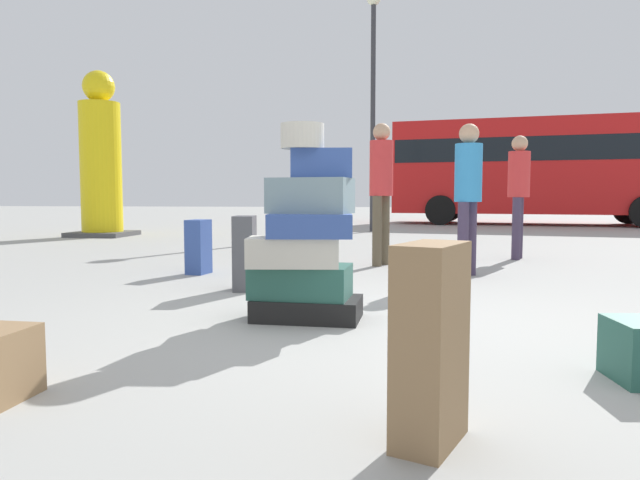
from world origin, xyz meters
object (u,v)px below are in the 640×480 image
at_px(person_bearded_onlooker, 519,185).
at_px(lamp_post, 373,75).
at_px(yellow_dummy_statue, 101,164).
at_px(suitcase_tower, 305,243).
at_px(parked_bus, 538,165).
at_px(suitcase_charcoal_foreground_near, 245,253).
at_px(person_tourist_with_camera, 468,186).
at_px(person_passerby_in_red, 381,181).
at_px(suitcase_navy_foreground_far, 198,247).
at_px(suitcase_brown_behind_tower, 431,344).

xyz_separation_m(person_bearded_onlooker, lamp_post, (-2.31, 5.98, 2.80)).
distance_m(yellow_dummy_statue, lamp_post, 6.70).
relative_size(suitcase_tower, parked_bus, 0.16).
bearing_deg(suitcase_charcoal_foreground_near, person_tourist_with_camera, 23.10).
bearing_deg(suitcase_charcoal_foreground_near, person_passerby_in_red, 53.38).
distance_m(person_passerby_in_red, yellow_dummy_statue, 7.77).
relative_size(suitcase_tower, suitcase_charcoal_foreground_near, 2.00).
height_order(yellow_dummy_statue, lamp_post, lamp_post).
bearing_deg(suitcase_charcoal_foreground_near, suitcase_tower, -64.15).
bearing_deg(suitcase_navy_foreground_far, person_tourist_with_camera, 13.14).
height_order(suitcase_charcoal_foreground_near, parked_bus, parked_bus).
xyz_separation_m(suitcase_navy_foreground_far, person_bearded_onlooker, (3.95, 2.09, 0.73)).
height_order(suitcase_brown_behind_tower, person_tourist_with_camera, person_tourist_with_camera).
distance_m(suitcase_tower, person_bearded_onlooker, 4.98).
relative_size(suitcase_charcoal_foreground_near, person_tourist_with_camera, 0.42).
distance_m(suitcase_charcoal_foreground_near, parked_bus, 14.53).
xyz_separation_m(parked_bus, lamp_post, (-4.86, -4.18, 2.01)).
relative_size(person_bearded_onlooker, lamp_post, 0.30).
relative_size(suitcase_tower, lamp_post, 0.24).
bearing_deg(suitcase_tower, parked_bus, 71.39).
bearing_deg(parked_bus, suitcase_charcoal_foreground_near, -102.93).
bearing_deg(lamp_post, person_passerby_in_red, -86.57).
height_order(suitcase_tower, yellow_dummy_statue, yellow_dummy_statue).
bearing_deg(person_tourist_with_camera, yellow_dummy_statue, -96.66).
height_order(person_bearded_onlooker, lamp_post, lamp_post).
distance_m(suitcase_navy_foreground_far, parked_bus, 13.95).
relative_size(person_tourist_with_camera, parked_bus, 0.19).
height_order(suitcase_tower, suitcase_navy_foreground_far, suitcase_tower).
bearing_deg(yellow_dummy_statue, person_tourist_with_camera, -36.98).
bearing_deg(person_tourist_with_camera, suitcase_charcoal_foreground_near, -29.99).
bearing_deg(suitcase_navy_foreground_far, parked_bus, 71.15).
relative_size(suitcase_navy_foreground_far, person_tourist_with_camera, 0.37).
xyz_separation_m(suitcase_navy_foreground_far, person_tourist_with_camera, (3.04, 0.21, 0.70)).
height_order(suitcase_navy_foreground_far, parked_bus, parked_bus).
xyz_separation_m(suitcase_charcoal_foreground_near, suitcase_navy_foreground_far, (-0.83, 1.05, -0.04)).
bearing_deg(yellow_dummy_statue, parked_bus, 31.62).
distance_m(person_bearded_onlooker, person_tourist_with_camera, 2.08).
bearing_deg(person_passerby_in_red, lamp_post, -152.20).
height_order(suitcase_tower, suitcase_charcoal_foreground_near, suitcase_tower).
relative_size(suitcase_brown_behind_tower, person_tourist_with_camera, 0.44).
xyz_separation_m(suitcase_tower, suitcase_charcoal_foreground_near, (-0.78, 1.23, -0.20)).
height_order(suitcase_tower, person_bearded_onlooker, person_bearded_onlooker).
distance_m(suitcase_charcoal_foreground_near, person_bearded_onlooker, 4.48).
height_order(yellow_dummy_statue, parked_bus, yellow_dummy_statue).
height_order(person_passerby_in_red, lamp_post, lamp_post).
height_order(suitcase_tower, suitcase_brown_behind_tower, suitcase_tower).
xyz_separation_m(suitcase_charcoal_foreground_near, person_tourist_with_camera, (2.21, 1.26, 0.65)).
distance_m(person_bearded_onlooker, parked_bus, 10.51).
bearing_deg(parked_bus, yellow_dummy_statue, -138.21).
bearing_deg(parked_bus, lamp_post, -129.18).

